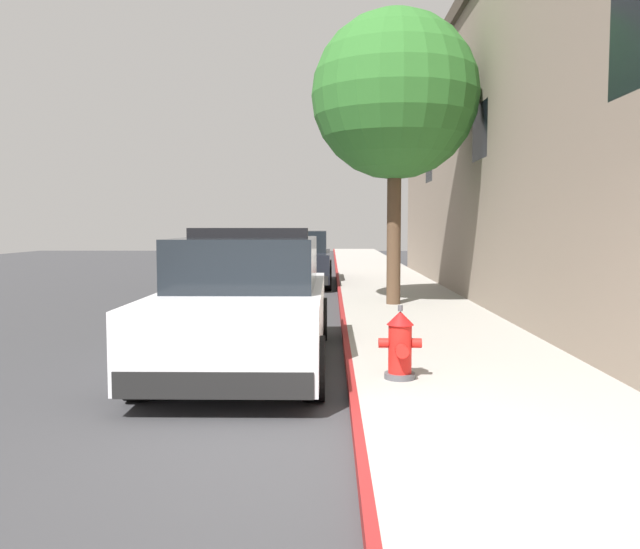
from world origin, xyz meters
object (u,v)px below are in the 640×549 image
object	(u,v)px
fire_hydrant	(400,345)
street_tree	(395,96)
parked_car_silver_ahead	(298,259)
police_cruiser	(248,304)

from	to	relation	value
fire_hydrant	street_tree	bearing A→B (deg)	85.17
parked_car_silver_ahead	fire_hydrant	world-z (taller)	parked_car_silver_ahead
police_cruiser	fire_hydrant	world-z (taller)	police_cruiser
police_cruiser	parked_car_silver_ahead	distance (m)	10.93
fire_hydrant	parked_car_silver_ahead	bearing A→B (deg)	97.68
parked_car_silver_ahead	fire_hydrant	bearing A→B (deg)	-82.32
parked_car_silver_ahead	street_tree	size ratio (longest dim) A/B	0.84
police_cruiser	parked_car_silver_ahead	world-z (taller)	police_cruiser
parked_car_silver_ahead	fire_hydrant	xyz separation A→B (m)	(1.66, -12.30, -0.25)
police_cruiser	fire_hydrant	distance (m)	2.23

